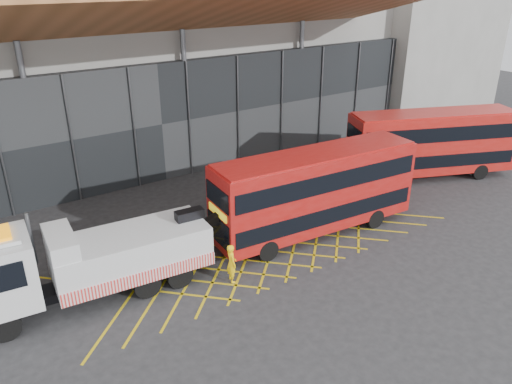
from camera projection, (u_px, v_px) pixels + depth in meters
ground_plane at (224, 258)px, 25.63m from camera, size 120.00×120.00×0.00m
road_markings at (262, 244)px, 26.85m from camera, size 21.56×7.16×0.01m
construction_building at (116, 37)px, 36.81m from camera, size 55.00×23.97×18.00m
east_building at (414, 7)px, 49.99m from camera, size 15.00×12.00×20.00m
recovery_truck at (85, 260)px, 21.74m from camera, size 12.25×3.74×4.25m
bus_towed at (315, 189)px, 27.00m from camera, size 11.92×3.64×4.78m
bus_second at (431, 141)px, 34.59m from camera, size 11.69×6.88×4.71m
worker at (231, 263)px, 23.35m from camera, size 0.61×0.79×1.95m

